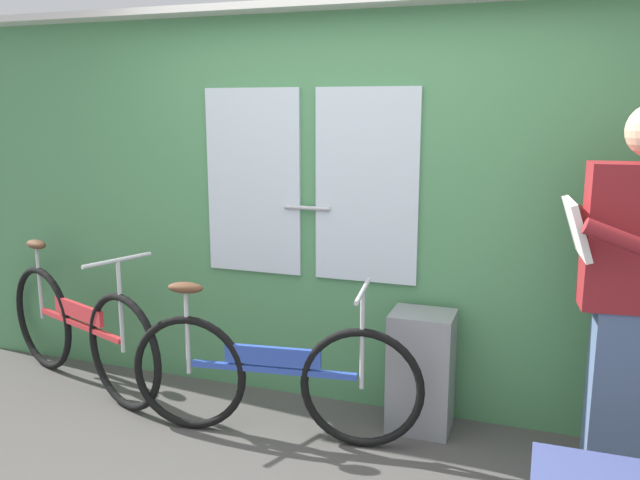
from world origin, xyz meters
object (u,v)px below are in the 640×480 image
Objects in this scene: bicycle_leaning_behind at (79,330)px; passenger_reading_newspaper at (636,294)px; bicycle_near_door at (271,376)px; trash_bin_by_wall at (421,371)px.

passenger_reading_newspaper is at bearing 19.34° from bicycle_leaning_behind.
bicycle_leaning_behind reaches higher than bicycle_near_door.
bicycle_near_door is 1.43m from bicycle_leaning_behind.
bicycle_near_door is 1.84m from passenger_reading_newspaper.
passenger_reading_newspaper is at bearing -14.58° from trash_bin_by_wall.
passenger_reading_newspaper is 1.20m from trash_bin_by_wall.
passenger_reading_newspaper reaches higher than bicycle_leaning_behind.
bicycle_near_door is at bearing 12.82° from bicycle_leaning_behind.
bicycle_leaning_behind is at bearing -7.60° from passenger_reading_newspaper.
trash_bin_by_wall is (0.74, 0.37, -0.02)m from bicycle_near_door.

